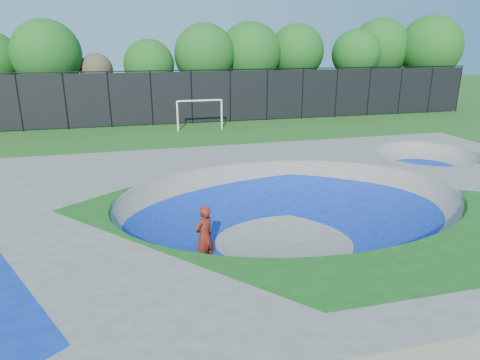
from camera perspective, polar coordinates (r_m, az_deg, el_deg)
The scene contains 7 objects.
ground at distance 13.89m, azimuth 6.70°, elevation -7.74°, with size 120.00×120.00×0.00m, color #1F5216.
skate_deck at distance 13.58m, azimuth 6.81°, elevation -4.89°, with size 22.00×14.00×1.50m, color gray.
skater at distance 11.91m, azimuth -4.78°, elevation -7.50°, with size 0.65×0.42×1.77m, color red.
skateboard at distance 12.30m, azimuth -4.67°, elevation -11.13°, with size 0.78×0.22×0.05m, color black.
soccer_goal at distance 30.58m, azimuth -5.40°, elevation 9.39°, with size 3.27×0.12×2.16m.
fence at distance 33.19m, azimuth -6.46°, elevation 11.06°, with size 48.09×0.09×4.04m.
treeline at distance 38.20m, azimuth -3.83°, elevation 16.47°, with size 52.46×8.02×8.44m.
Camera 1 is at (-4.67, -11.63, 5.98)m, focal length 32.00 mm.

